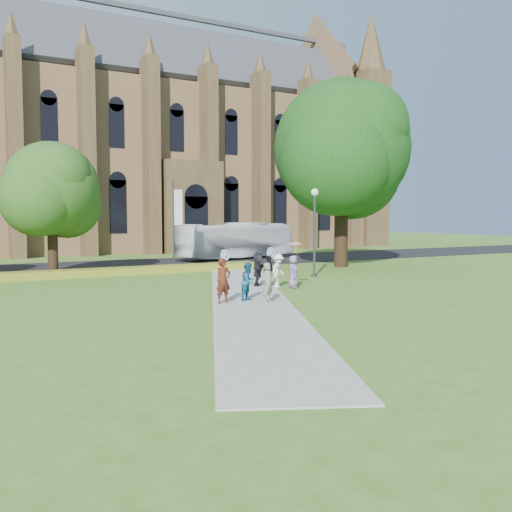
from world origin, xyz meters
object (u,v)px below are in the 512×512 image
streetlamp (315,221)px  pedestrian_0 (223,281)px  large_tree (342,148)px  tour_coach (236,241)px

streetlamp → pedestrian_0: streetlamp is taller
large_tree → tour_coach: (-3.13, 10.16, -6.82)m
streetlamp → pedestrian_0: bearing=-143.8°
pedestrian_0 → streetlamp: bearing=29.7°
large_tree → pedestrian_0: 20.22m
large_tree → tour_coach: size_ratio=1.20×
streetlamp → tour_coach: bearing=80.8°
pedestrian_0 → large_tree: bearing=30.8°
large_tree → pedestrian_0: bearing=-142.6°
tour_coach → pedestrian_0: 24.61m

